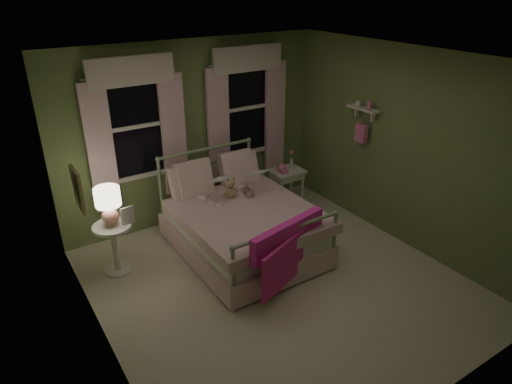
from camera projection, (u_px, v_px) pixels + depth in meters
room_shell at (280, 184)px, 4.92m from camera, size 4.20×4.20×4.20m
bed at (242, 225)px, 5.98m from camera, size 1.58×2.04×1.18m
pink_throw at (289, 245)px, 5.10m from camera, size 1.10×0.45×0.71m
child_left at (206, 182)px, 5.93m from camera, size 0.27×0.19×0.68m
child_right at (242, 174)px, 6.22m from camera, size 0.36×0.31×0.64m
book_left at (215, 185)px, 5.72m from camera, size 0.22×0.17×0.26m
book_right at (252, 178)px, 6.01m from camera, size 0.22×0.17×0.26m
teddy_bear at (231, 189)px, 6.00m from camera, size 0.22×0.17×0.30m
nightstand_left at (114, 242)px, 5.53m from camera, size 0.46×0.46×0.65m
table_lamp at (108, 202)px, 5.30m from camera, size 0.30×0.30×0.47m
book_nightstand at (122, 225)px, 5.41m from camera, size 0.17×0.23×0.02m
nightstand_right at (287, 176)px, 7.00m from camera, size 0.50×0.40×0.64m
pink_toy at (282, 168)px, 6.88m from camera, size 0.14×0.19×0.14m
bud_vase at (291, 159)px, 7.00m from camera, size 0.06×0.06×0.28m
window_left at (136, 122)px, 5.90m from camera, size 1.34×0.13×1.96m
window_right at (247, 104)px, 6.74m from camera, size 1.34×0.13×1.96m
wall_shelf at (362, 121)px, 6.29m from camera, size 0.15×0.50×0.60m
framed_picture at (78, 190)px, 4.34m from camera, size 0.03×0.32×0.42m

